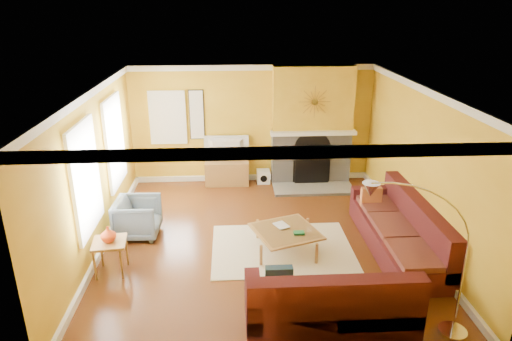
{
  "coord_description": "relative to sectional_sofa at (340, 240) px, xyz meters",
  "views": [
    {
      "loc": [
        -0.5,
        -7.15,
        4.03
      ],
      "look_at": [
        -0.06,
        0.4,
        1.2
      ],
      "focal_mm": 32.0,
      "sensor_mm": 36.0,
      "label": 1
    }
  ],
  "objects": [
    {
      "name": "ceiling",
      "position": [
        -1.2,
        0.85,
        2.26
      ],
      "size": [
        5.5,
        6.0,
        0.02
      ],
      "primitive_type": "cube",
      "color": "white",
      "rests_on": "ground"
    },
    {
      "name": "media_console",
      "position": [
        -1.8,
        3.6,
        -0.17
      ],
      "size": [
        1.0,
        0.45,
        0.55
      ],
      "primitive_type": "cube",
      "color": "#A0723A",
      "rests_on": "floor"
    },
    {
      "name": "wall_front",
      "position": [
        -1.2,
        -2.16,
        0.9
      ],
      "size": [
        5.5,
        0.02,
        2.7
      ],
      "primitive_type": "cube",
      "color": "gold",
      "rests_on": "ground"
    },
    {
      "name": "wall_back",
      "position": [
        -1.2,
        3.86,
        0.9
      ],
      "size": [
        5.5,
        0.02,
        2.7
      ],
      "primitive_type": "cube",
      "color": "gold",
      "rests_on": "ground"
    },
    {
      "name": "rug",
      "position": [
        -0.85,
        0.55,
        -0.44
      ],
      "size": [
        2.4,
        1.8,
        0.02
      ],
      "primitive_type": "cube",
      "color": "beige",
      "rests_on": "floor"
    },
    {
      "name": "armchair",
      "position": [
        -3.4,
        1.2,
        -0.1
      ],
      "size": [
        0.81,
        0.78,
        0.71
      ],
      "primitive_type": "imported",
      "rotation": [
        0.0,
        0.0,
        1.53
      ],
      "color": "slate",
      "rests_on": "floor"
    },
    {
      "name": "hearth",
      "position": [
        0.15,
        3.1,
        -0.42
      ],
      "size": [
        1.8,
        0.7,
        0.06
      ],
      "primitive_type": "cube",
      "color": "gray",
      "rests_on": "floor"
    },
    {
      "name": "arc_lamp",
      "position": [
        0.52,
        -1.7,
        0.61
      ],
      "size": [
        1.35,
        0.36,
        2.12
      ],
      "primitive_type": null,
      "color": "silver",
      "rests_on": "floor"
    },
    {
      "name": "book",
      "position": [
        -0.95,
        0.6,
        -0.04
      ],
      "size": [
        0.3,
        0.33,
        0.03
      ],
      "primitive_type": "imported",
      "rotation": [
        0.0,
        0.0,
        0.45
      ],
      "color": "white",
      "rests_on": "coffee_table"
    },
    {
      "name": "wall_left",
      "position": [
        -3.96,
        0.85,
        0.9
      ],
      "size": [
        0.02,
        6.0,
        2.7
      ],
      "primitive_type": "cube",
      "color": "gold",
      "rests_on": "ground"
    },
    {
      "name": "window_left_far",
      "position": [
        -3.92,
        0.25,
        1.05
      ],
      "size": [
        0.06,
        1.22,
        1.72
      ],
      "primitive_type": "cube",
      "color": "white",
      "rests_on": "wall_left"
    },
    {
      "name": "wall_right",
      "position": [
        1.56,
        0.85,
        0.9
      ],
      "size": [
        0.02,
        6.0,
        2.7
      ],
      "primitive_type": "cube",
      "color": "gold",
      "rests_on": "ground"
    },
    {
      "name": "baseboard",
      "position": [
        -1.2,
        0.85,
        -0.39
      ],
      "size": [
        5.5,
        6.0,
        0.12
      ],
      "primitive_type": null,
      "color": "white",
      "rests_on": "floor"
    },
    {
      "name": "window_left_near",
      "position": [
        -3.92,
        2.15,
        1.05
      ],
      "size": [
        0.06,
        1.22,
        1.72
      ],
      "primitive_type": "cube",
      "color": "white",
      "rests_on": "wall_left"
    },
    {
      "name": "sunburst",
      "position": [
        0.15,
        3.42,
        1.5
      ],
      "size": [
        0.7,
        0.04,
        0.7
      ],
      "primitive_type": null,
      "color": "olive",
      "rests_on": "fireplace"
    },
    {
      "name": "crown_molding",
      "position": [
        -1.2,
        0.85,
        2.19
      ],
      "size": [
        5.5,
        6.0,
        0.12
      ],
      "primitive_type": null,
      "color": "white",
      "rests_on": "ceiling"
    },
    {
      "name": "fireplace",
      "position": [
        0.15,
        3.65,
        0.9
      ],
      "size": [
        1.8,
        0.4,
        2.7
      ],
      "primitive_type": null,
      "color": "gray",
      "rests_on": "floor"
    },
    {
      "name": "coffee_table",
      "position": [
        -0.8,
        0.5,
        -0.25
      ],
      "size": [
        1.27,
        1.27,
        0.4
      ],
      "primitive_type": null,
      "rotation": [
        0.0,
        0.0,
        0.34
      ],
      "color": "white",
      "rests_on": "floor"
    },
    {
      "name": "sectional_sofa",
      "position": [
        0.0,
        0.0,
        0.0
      ],
      "size": [
        3.1,
        3.7,
        0.9
      ],
      "primitive_type": null,
      "color": "#4F191C",
      "rests_on": "floor"
    },
    {
      "name": "subwoofer",
      "position": [
        -0.95,
        3.63,
        -0.3
      ],
      "size": [
        0.3,
        0.3,
        0.3
      ],
      "primitive_type": "cube",
      "color": "white",
      "rests_on": "floor"
    },
    {
      "name": "tv",
      "position": [
        -1.8,
        3.6,
        0.39
      ],
      "size": [
        1.02,
        0.15,
        0.59
      ],
      "primitive_type": "imported",
      "rotation": [
        0.0,
        0.0,
        3.13
      ],
      "color": "black",
      "rests_on": "media_console"
    },
    {
      "name": "wall_art",
      "position": [
        -2.45,
        3.82,
        1.15
      ],
      "size": [
        0.34,
        0.04,
        1.14
      ],
      "primitive_type": "cube",
      "color": "white",
      "rests_on": "wall_back"
    },
    {
      "name": "vase",
      "position": [
        -3.6,
        0.0,
        0.22
      ],
      "size": [
        0.27,
        0.27,
        0.25
      ],
      "primitive_type": "imported",
      "rotation": [
        0.0,
        0.0,
        0.16
      ],
      "color": "#D84213",
      "rests_on": "side_table"
    },
    {
      "name": "window_back",
      "position": [
        -3.1,
        3.81,
        1.1
      ],
      "size": [
        0.82,
        0.06,
        1.22
      ],
      "primitive_type": "cube",
      "color": "white",
      "rests_on": "wall_back"
    },
    {
      "name": "mantel",
      "position": [
        0.15,
        3.41,
        0.8
      ],
      "size": [
        1.92,
        0.22,
        0.08
      ],
      "primitive_type": "cube",
      "color": "white",
      "rests_on": "fireplace"
    },
    {
      "name": "side_table",
      "position": [
        -3.6,
        0.0,
        -0.17
      ],
      "size": [
        0.55,
        0.55,
        0.55
      ],
      "primitive_type": null,
      "rotation": [
        0.0,
        0.0,
        0.12
      ],
      "color": "#A0723A",
      "rests_on": "floor"
    },
    {
      "name": "floor",
      "position": [
        -1.2,
        0.85,
        -0.46
      ],
      "size": [
        5.5,
        6.0,
        0.02
      ],
      "primitive_type": "cube",
      "color": "brown",
      "rests_on": "ground"
    }
  ]
}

